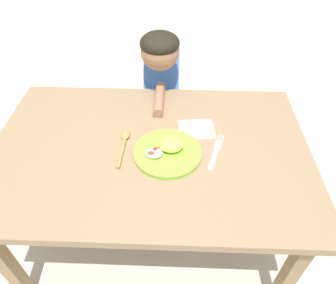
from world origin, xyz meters
The scene contains 7 objects.
ground_plane centered at (0.00, 0.00, 0.00)m, with size 8.00×8.00×0.00m, color beige.
dining_table centered at (0.00, 0.00, 0.60)m, with size 1.32×0.86×0.67m.
plate centered at (0.08, -0.03, 0.68)m, with size 0.27×0.27×0.06m.
fork centered at (0.27, -0.02, 0.67)m, with size 0.08×0.21×0.01m.
spoon centered at (-0.11, 0.02, 0.68)m, with size 0.03×0.22×0.02m.
person centered at (0.02, 0.53, 0.55)m, with size 0.20×0.49×0.97m.
napkin centered at (0.20, 0.12, 0.67)m, with size 0.15×0.13×0.00m, color white.
Camera 1 is at (0.11, -0.90, 1.55)m, focal length 32.70 mm.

